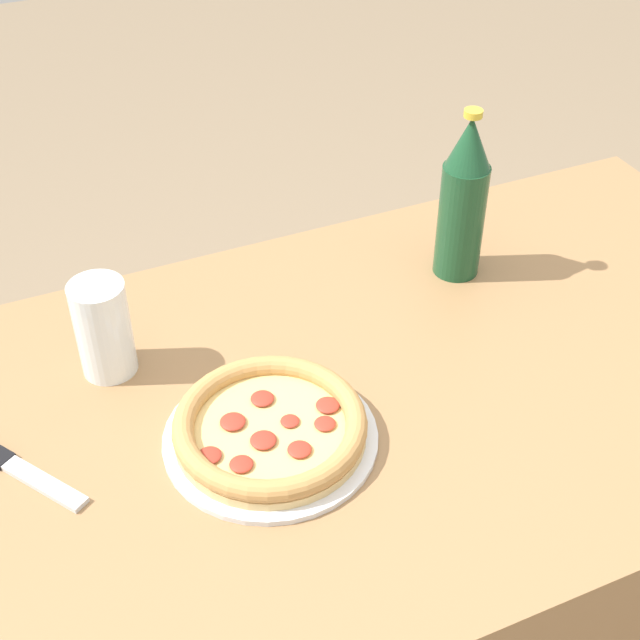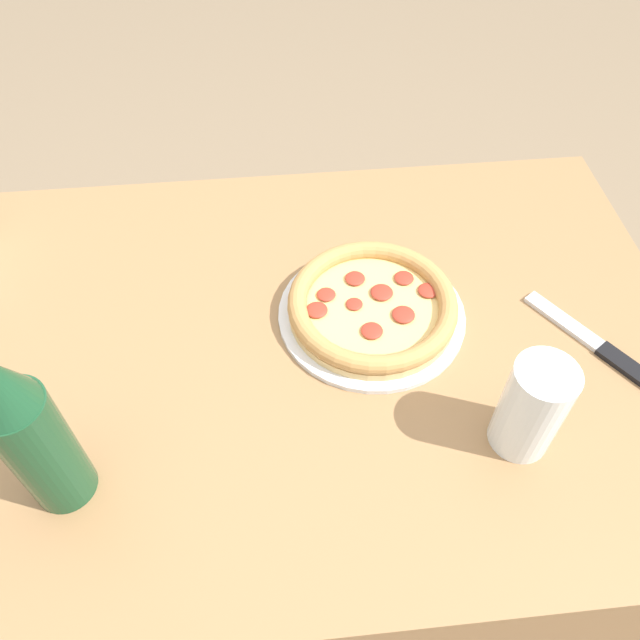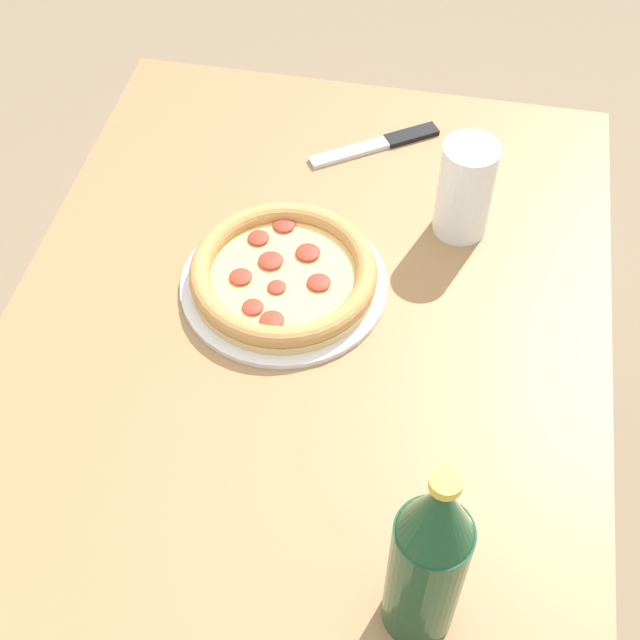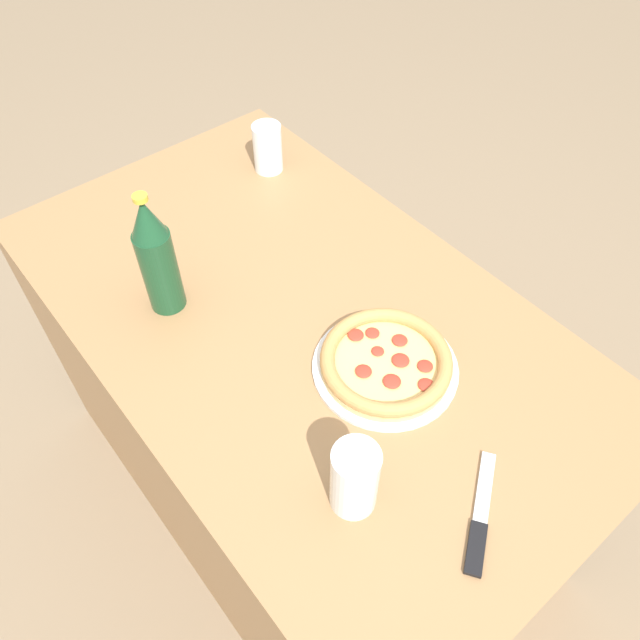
% 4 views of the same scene
% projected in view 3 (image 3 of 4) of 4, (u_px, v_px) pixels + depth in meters
% --- Properties ---
extents(table, '(1.29, 0.75, 0.78)m').
position_uv_depth(table, '(287.00, 568.00, 1.31)').
color(table, '#997047').
rests_on(table, ground_plane).
extents(pizza_pepperoni, '(0.26, 0.26, 0.04)m').
position_uv_depth(pizza_pepperoni, '(284.00, 276.00, 1.12)').
color(pizza_pepperoni, silver).
rests_on(pizza_pepperoni, table).
extents(glass_lemonade, '(0.07, 0.07, 0.14)m').
position_uv_depth(glass_lemonade, '(465.00, 193.00, 1.16)').
color(glass_lemonade, white).
rests_on(glass_lemonade, table).
extents(beer_bottle, '(0.07, 0.07, 0.27)m').
position_uv_depth(beer_bottle, '(429.00, 559.00, 0.77)').
color(beer_bottle, '#194728').
rests_on(beer_bottle, table).
extents(knife, '(0.13, 0.18, 0.01)m').
position_uv_depth(knife, '(381.00, 144.00, 1.31)').
color(knife, black).
rests_on(knife, table).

